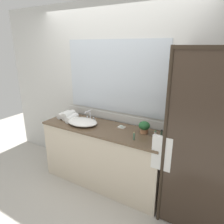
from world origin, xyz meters
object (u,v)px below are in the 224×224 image
object	(u,v)px
soap_dish	(121,127)
rolled_towel_far_edge	(72,118)
sink_basin	(82,122)
rolled_towel_middle	(69,115)
faucet	(90,117)
rolled_towel_near_edge	(64,115)
potted_plant	(144,126)
amenity_bottle_shampoo	(162,133)
amenity_bottle_conditioner	(155,134)
amenity_bottle_lotion	(134,136)

from	to	relation	value
soap_dish	rolled_towel_far_edge	xyz separation A→B (m)	(-0.77, -0.14, 0.03)
sink_basin	rolled_towel_middle	size ratio (longest dim) A/B	2.04
faucet	rolled_towel_middle	distance (m)	0.35
faucet	sink_basin	bearing A→B (deg)	-90.00
faucet	rolled_towel_middle	bearing A→B (deg)	-162.34
sink_basin	rolled_towel_near_edge	world-z (taller)	rolled_towel_near_edge
sink_basin	soap_dish	size ratio (longest dim) A/B	4.70
rolled_towel_far_edge	potted_plant	bearing A→B (deg)	7.18
sink_basin	rolled_towel_far_edge	bearing A→B (deg)	171.68
amenity_bottle_shampoo	rolled_towel_near_edge	distance (m)	1.56
rolled_towel_near_edge	rolled_towel_middle	distance (m)	0.11
amenity_bottle_conditioner	amenity_bottle_shampoo	bearing A→B (deg)	44.50
rolled_towel_far_edge	rolled_towel_middle	bearing A→B (deg)	155.97
amenity_bottle_shampoo	rolled_towel_middle	distance (m)	1.45
amenity_bottle_shampoo	rolled_towel_near_edge	world-z (taller)	rolled_towel_near_edge
amenity_bottle_shampoo	rolled_towel_middle	bearing A→B (deg)	-174.95
soap_dish	amenity_bottle_lotion	world-z (taller)	amenity_bottle_lotion
sink_basin	potted_plant	world-z (taller)	potted_plant
sink_basin	amenity_bottle_lotion	bearing A→B (deg)	-5.50
rolled_towel_near_edge	faucet	bearing A→B (deg)	12.03
rolled_towel_far_edge	amenity_bottle_shampoo	bearing A→B (deg)	7.54
rolled_towel_near_edge	soap_dish	bearing A→B (deg)	4.78
rolled_towel_middle	faucet	bearing A→B (deg)	17.66
soap_dish	amenity_bottle_lotion	distance (m)	0.41
amenity_bottle_lotion	amenity_bottle_shampoo	bearing A→B (deg)	49.40
rolled_towel_middle	potted_plant	bearing A→B (deg)	4.26
faucet	rolled_towel_middle	world-z (taller)	faucet
sink_basin	amenity_bottle_conditioner	distance (m)	1.06
rolled_towel_middle	rolled_towel_far_edge	distance (m)	0.12
soap_dish	amenity_bottle_shampoo	world-z (taller)	amenity_bottle_shampoo
potted_plant	soap_dish	distance (m)	0.35
soap_dish	amenity_bottle_shampoo	distance (m)	0.56
sink_basin	potted_plant	bearing A→B (deg)	11.00
rolled_towel_far_edge	soap_dish	bearing A→B (deg)	10.54
rolled_towel_middle	rolled_towel_far_edge	xyz separation A→B (m)	(0.11, -0.05, -0.01)
potted_plant	amenity_bottle_shampoo	size ratio (longest dim) A/B	2.08
potted_plant	soap_dish	world-z (taller)	potted_plant
soap_dish	rolled_towel_far_edge	distance (m)	0.79
sink_basin	faucet	size ratio (longest dim) A/B	2.77
soap_dish	amenity_bottle_lotion	bearing A→B (deg)	-39.78
amenity_bottle_lotion	amenity_bottle_conditioner	size ratio (longest dim) A/B	1.35
rolled_towel_near_edge	rolled_towel_middle	bearing A→B (deg)	-6.03
potted_plant	rolled_towel_middle	world-z (taller)	potted_plant
faucet	rolled_towel_middle	size ratio (longest dim) A/B	0.74
amenity_bottle_conditioner	rolled_towel_near_edge	xyz separation A→B (m)	(-1.49, -0.06, 0.01)
amenity_bottle_lotion	sink_basin	bearing A→B (deg)	174.50
rolled_towel_near_edge	amenity_bottle_lotion	bearing A→B (deg)	-7.70
sink_basin	amenity_bottle_lotion	distance (m)	0.86
sink_basin	soap_dish	xyz separation A→B (m)	(0.55, 0.18, -0.02)
rolled_towel_middle	rolled_towel_near_edge	bearing A→B (deg)	173.97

